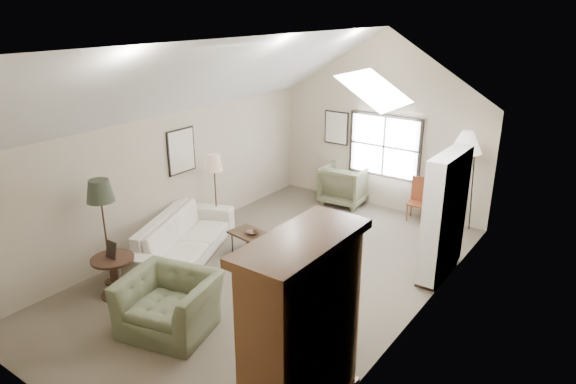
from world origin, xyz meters
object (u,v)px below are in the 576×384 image
Objects in this scene: side_table at (115,277)px; side_chair at (417,200)px; sofa at (184,237)px; coffee_table at (253,245)px; armchair_far at (345,184)px; armoire at (302,330)px; armchair_near at (170,304)px.

side_chair is at bearing 64.66° from side_table.
sofa is 2.98× the size of coffee_table.
armoire is at bearing 110.53° from armchair_far.
armchair_far is 1.77m from side_chair.
sofa is 2.28m from armchair_near.
sofa is (-3.94, 1.96, -0.71)m from armoire.
sofa is 1.28m from coffee_table.
side_chair is at bearing 175.20° from armchair_far.
coffee_table is (1.04, 0.73, -0.16)m from sofa.
armchair_far is 1.51× the size of side_table.
armchair_near is 1.41m from side_table.
armoire is at bearing -85.02° from side_chair.
armchair_near is 1.35× the size of side_chair.
armchair_far is (-0.46, 5.86, 0.05)m from armchair_near.
armchair_far is at bearing 80.62° from side_table.
coffee_table is at bearing -122.96° from side_chair.
side_chair reaches higher than armchair_near.
armchair_far is at bearing 80.13° from armchair_near.
armchair_near is (-2.43, 0.24, -0.69)m from armoire.
side_table is (0.10, -1.60, -0.06)m from sofa.
armoire is 0.82× the size of sofa.
sofa is at bearing -129.63° from side_chair.
sofa is 2.12× the size of armchair_near.
armchair_far reaches higher than coffee_table.
armoire is at bearing -20.05° from armchair_near.
side_chair is (1.78, 3.41, 0.24)m from coffee_table.
coffee_table is (-0.47, 2.44, -0.18)m from armchair_near.
armchair_near is 6.00m from side_chair.
armchair_far is 3.42m from coffee_table.
armchair_near is 2.49m from coffee_table.
side_chair is (2.72, 5.74, 0.13)m from side_table.
side_table is at bearing 161.03° from armchair_near.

